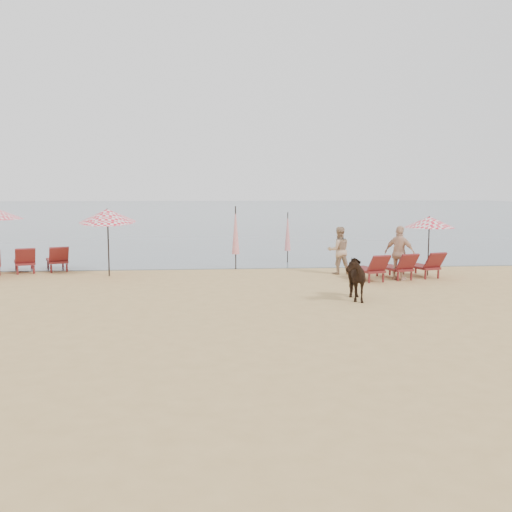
{
  "coord_description": "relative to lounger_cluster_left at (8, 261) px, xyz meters",
  "views": [
    {
      "loc": [
        -1.51,
        -12.31,
        3.12
      ],
      "look_at": [
        0.0,
        5.0,
        1.1
      ],
      "focal_mm": 40.0,
      "sensor_mm": 36.0,
      "label": 1
    }
  ],
  "objects": [
    {
      "name": "ground",
      "position": [
        8.92,
        -9.51,
        -0.47
      ],
      "size": [
        120.0,
        120.0,
        0.0
      ],
      "primitive_type": "plane",
      "color": "tan",
      "rests_on": "ground"
    },
    {
      "name": "sea",
      "position": [
        8.92,
        70.49,
        -0.47
      ],
      "size": [
        160.0,
        140.0,
        0.06
      ],
      "primitive_type": "cube",
      "color": "#51606B",
      "rests_on": "ground"
    },
    {
      "name": "lounger_cluster_left",
      "position": [
        0.0,
        0.0,
        0.0
      ],
      "size": [
        4.59,
        3.12,
        0.67
      ],
      "rotation": [
        0.0,
        0.0,
        0.34
      ],
      "color": "maroon",
      "rests_on": "ground"
    },
    {
      "name": "lounger_cluster_right",
      "position": [
        14.09,
        -2.53,
        -0.01
      ],
      "size": [
        3.32,
        2.48,
        0.65
      ],
      "rotation": [
        0.0,
        0.0,
        0.28
      ],
      "color": "maroon",
      "rests_on": "ground"
    },
    {
      "name": "umbrella_open_left_b",
      "position": [
        3.87,
        -0.95,
        1.73
      ],
      "size": [
        1.99,
        2.03,
        2.54
      ],
      "rotation": [
        0.0,
        0.0,
        0.22
      ],
      "color": "black",
      "rests_on": "ground"
    },
    {
      "name": "umbrella_open_right",
      "position": [
        15.46,
        -1.83,
        1.49
      ],
      "size": [
        1.79,
        1.79,
        2.18
      ],
      "rotation": [
        0.0,
        0.0,
        0.29
      ],
      "color": "black",
      "rests_on": "ground"
    },
    {
      "name": "umbrella_closed_left",
      "position": [
        10.86,
        2.2,
        0.87
      ],
      "size": [
        0.26,
        0.26,
        2.18
      ],
      "rotation": [
        0.0,
        0.0,
        -0.08
      ],
      "color": "black",
      "rests_on": "ground"
    },
    {
      "name": "umbrella_closed_right",
      "position": [
        8.55,
        0.48,
        1.06
      ],
      "size": [
        0.3,
        0.3,
        2.49
      ],
      "rotation": [
        0.0,
        0.0,
        -0.38
      ],
      "color": "black",
      "rests_on": "ground"
    },
    {
      "name": "cow",
      "position": [
        11.53,
        -6.1,
        0.19
      ],
      "size": [
        0.73,
        1.56,
        1.3
      ],
      "primitive_type": "imported",
      "rotation": [
        0.0,
        0.0,
        -0.02
      ],
      "color": "black",
      "rests_on": "ground"
    },
    {
      "name": "beachgoer_right_a",
      "position": [
        12.31,
        -1.12,
        0.42
      ],
      "size": [
        0.9,
        0.73,
        1.76
      ],
      "primitive_type": "imported",
      "rotation": [
        0.0,
        0.0,
        3.21
      ],
      "color": "tan",
      "rests_on": "ground"
    },
    {
      "name": "beachgoer_right_b",
      "position": [
        14.05,
        -2.78,
        0.48
      ],
      "size": [
        1.12,
        1.1,
        1.89
      ],
      "primitive_type": "imported",
      "rotation": [
        0.0,
        0.0,
        2.38
      ],
      "color": "tan",
      "rests_on": "ground"
    }
  ]
}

